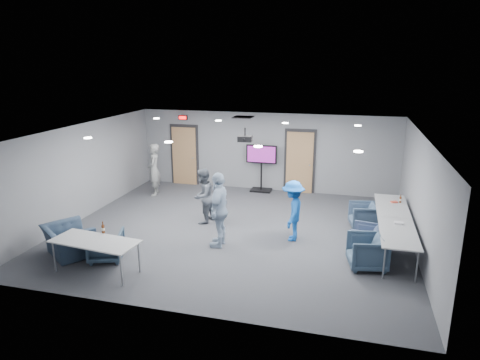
% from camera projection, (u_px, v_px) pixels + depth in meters
% --- Properties ---
extents(floor, '(9.00, 9.00, 0.00)m').
position_uv_depth(floor, '(235.00, 231.00, 11.46)').
color(floor, '#36383D').
rests_on(floor, ground).
extents(ceiling, '(9.00, 9.00, 0.00)m').
position_uv_depth(ceiling, '(235.00, 131.00, 10.74)').
color(ceiling, white).
rests_on(ceiling, wall_back).
extents(wall_back, '(9.00, 0.02, 2.70)m').
position_uv_depth(wall_back, '(266.00, 152.00, 14.82)').
color(wall_back, slate).
rests_on(wall_back, floor).
extents(wall_front, '(9.00, 0.02, 2.70)m').
position_uv_depth(wall_front, '(173.00, 243.00, 7.37)').
color(wall_front, slate).
rests_on(wall_front, floor).
extents(wall_left, '(0.02, 8.00, 2.70)m').
position_uv_depth(wall_left, '(83.00, 171.00, 12.20)').
color(wall_left, slate).
rests_on(wall_left, floor).
extents(wall_right, '(0.02, 8.00, 2.70)m').
position_uv_depth(wall_right, '(420.00, 196.00, 9.99)').
color(wall_right, slate).
rests_on(wall_right, floor).
extents(door_left, '(1.06, 0.17, 2.24)m').
position_uv_depth(door_left, '(185.00, 155.00, 15.59)').
color(door_left, black).
rests_on(door_left, wall_back).
extents(door_right, '(1.06, 0.17, 2.24)m').
position_uv_depth(door_right, '(300.00, 162.00, 14.56)').
color(door_right, black).
rests_on(door_right, wall_back).
extents(exit_sign, '(0.32, 0.08, 0.16)m').
position_uv_depth(exit_sign, '(183.00, 118.00, 15.20)').
color(exit_sign, black).
rests_on(exit_sign, wall_back).
extents(hvac_diffuser, '(0.60, 0.60, 0.03)m').
position_uv_depth(hvac_diffuser, '(243.00, 117.00, 13.47)').
color(hvac_diffuser, black).
rests_on(hvac_diffuser, ceiling).
extents(downlights, '(6.18, 3.78, 0.02)m').
position_uv_depth(downlights, '(235.00, 131.00, 10.74)').
color(downlights, white).
rests_on(downlights, ceiling).
extents(person_a, '(0.61, 0.74, 1.75)m').
position_uv_depth(person_a, '(154.00, 170.00, 14.31)').
color(person_a, gray).
rests_on(person_a, floor).
extents(person_b, '(0.74, 0.86, 1.55)m').
position_uv_depth(person_b, '(203.00, 196.00, 11.85)').
color(person_b, '#4E545D').
rests_on(person_b, floor).
extents(person_c, '(0.49, 1.10, 1.86)m').
position_uv_depth(person_c, '(219.00, 210.00, 10.32)').
color(person_c, '#A0B5CE').
rests_on(person_c, floor).
extents(person_d, '(0.59, 1.01, 1.54)m').
position_uv_depth(person_d, '(293.00, 211.00, 10.69)').
color(person_d, blue).
rests_on(person_d, floor).
extents(chair_right_a, '(0.87, 0.85, 0.68)m').
position_uv_depth(chair_right_a, '(364.00, 216.00, 11.60)').
color(chair_right_a, '#3A4D65').
rests_on(chair_right_a, floor).
extents(chair_right_b, '(0.82, 0.80, 0.64)m').
position_uv_depth(chair_right_b, '(366.00, 238.00, 10.18)').
color(chair_right_b, '#3D4C6B').
rests_on(chair_right_b, floor).
extents(chair_right_c, '(0.94, 0.92, 0.74)m').
position_uv_depth(chair_right_c, '(367.00, 252.00, 9.33)').
color(chair_right_c, '#374B60').
rests_on(chair_right_c, floor).
extents(chair_front_a, '(0.94, 0.96, 0.69)m').
position_uv_depth(chair_front_a, '(106.00, 245.00, 9.72)').
color(chair_front_a, '#34485A').
rests_on(chair_front_a, floor).
extents(chair_front_b, '(1.45, 1.42, 0.71)m').
position_uv_depth(chair_front_b, '(68.00, 240.00, 9.96)').
color(chair_front_b, '#324256').
rests_on(chair_front_b, floor).
extents(table_right_a, '(0.80, 1.92, 0.73)m').
position_uv_depth(table_right_a, '(392.00, 207.00, 11.25)').
color(table_right_a, '#A5A8AA').
rests_on(table_right_a, floor).
extents(table_right_b, '(0.80, 1.91, 0.73)m').
position_uv_depth(table_right_b, '(398.00, 234.00, 9.48)').
color(table_right_b, '#A5A8AA').
rests_on(table_right_b, floor).
extents(table_front_left, '(1.95, 0.98, 0.73)m').
position_uv_depth(table_front_left, '(95.00, 242.00, 9.03)').
color(table_front_left, '#A5A8AA').
rests_on(table_front_left, floor).
extents(bottle_front, '(0.07, 0.07, 0.27)m').
position_uv_depth(bottle_front, '(103.00, 229.00, 9.39)').
color(bottle_front, '#56270E').
rests_on(bottle_front, table_front_left).
extents(bottle_right, '(0.06, 0.06, 0.23)m').
position_uv_depth(bottle_right, '(400.00, 200.00, 11.43)').
color(bottle_right, '#56270E').
rests_on(bottle_right, table_right_a).
extents(snack_box, '(0.20, 0.17, 0.04)m').
position_uv_depth(snack_box, '(394.00, 202.00, 11.44)').
color(snack_box, '#D54935').
rests_on(snack_box, table_right_a).
extents(wrapper, '(0.21, 0.15, 0.05)m').
position_uv_depth(wrapper, '(399.00, 223.00, 9.93)').
color(wrapper, silver).
rests_on(wrapper, table_right_b).
extents(tv_stand, '(1.07, 0.51, 1.63)m').
position_uv_depth(tv_stand, '(261.00, 165.00, 14.72)').
color(tv_stand, black).
rests_on(tv_stand, floor).
extents(projector, '(0.41, 0.38, 0.36)m').
position_uv_depth(projector, '(245.00, 138.00, 11.35)').
color(projector, black).
rests_on(projector, ceiling).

